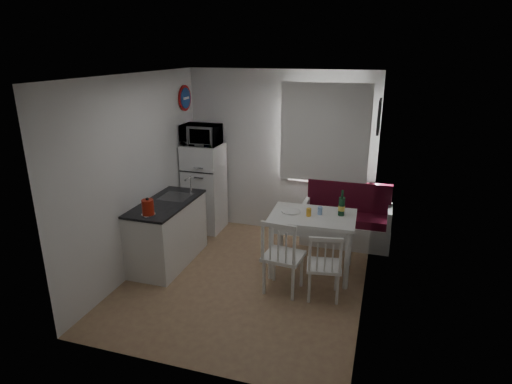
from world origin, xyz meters
TOP-DOWN VIEW (x-y plane):
  - floor at (0.00, 0.00)m, footprint 3.00×3.50m
  - ceiling at (0.00, 0.00)m, footprint 3.00×3.50m
  - wall_back at (0.00, 1.75)m, footprint 3.00×0.02m
  - wall_front at (0.00, -1.75)m, footprint 3.00×0.02m
  - wall_left at (-1.50, 0.00)m, footprint 0.02×3.50m
  - wall_right at (1.50, 0.00)m, footprint 0.02×3.50m
  - window at (0.70, 1.72)m, footprint 1.22×0.06m
  - curtain at (0.70, 1.65)m, footprint 1.35×0.02m
  - kitchen_counter at (-1.20, 0.16)m, footprint 0.62×1.32m
  - wall_sign at (-1.47, 1.45)m, footprint 0.03×0.40m
  - picture_frame at (1.48, 1.10)m, footprint 0.04×0.52m
  - bench at (1.12, 1.51)m, footprint 1.33×0.51m
  - dining_table at (0.78, 0.46)m, footprint 1.13×0.81m
  - chair_left at (0.53, -0.21)m, footprint 0.50×0.48m
  - chair_right at (1.03, -0.20)m, footprint 0.46×0.45m
  - fridge at (-1.18, 1.40)m, footprint 0.58×0.58m
  - microwave at (-1.18, 1.35)m, footprint 0.58×0.39m
  - kettle at (-1.15, -0.38)m, footprint 0.18×0.18m
  - wine_bottle at (1.13, 0.56)m, footprint 0.09×0.09m
  - drinking_glass_orange at (0.73, 0.41)m, footprint 0.06×0.06m
  - drinking_glass_blue at (0.86, 0.51)m, footprint 0.06×0.06m
  - plate at (0.48, 0.48)m, footprint 0.25×0.25m

SIDE VIEW (x-z plane):
  - floor at x=0.00m, z-range -0.01..0.01m
  - bench at x=1.12m, z-range -0.16..0.79m
  - kitchen_counter at x=-1.20m, z-range -0.12..1.04m
  - chair_right at x=1.03m, z-range 0.30..0.77m
  - chair_left at x=0.53m, z-range 0.34..0.87m
  - fridge at x=-1.18m, z-range 0.00..1.45m
  - dining_table at x=0.78m, z-range 0.32..1.14m
  - plate at x=0.48m, z-range 0.82..0.84m
  - drinking_glass_blue at x=0.86m, z-range 0.82..0.93m
  - drinking_glass_orange at x=0.73m, z-range 0.82..0.93m
  - wine_bottle at x=1.13m, z-range 0.82..1.17m
  - kettle at x=-1.15m, z-range 0.90..1.14m
  - wall_back at x=0.00m, z-range 0.00..2.60m
  - wall_front at x=0.00m, z-range 0.00..2.60m
  - wall_left at x=-1.50m, z-range 0.00..2.60m
  - wall_right at x=1.50m, z-range 0.00..2.60m
  - microwave at x=-1.18m, z-range 1.45..1.77m
  - window at x=0.70m, z-range 0.89..2.36m
  - curtain at x=0.70m, z-range 0.93..2.42m
  - picture_frame at x=1.48m, z-range 1.84..2.26m
  - wall_sign at x=-1.47m, z-range 1.95..2.35m
  - ceiling at x=0.00m, z-range 2.59..2.61m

